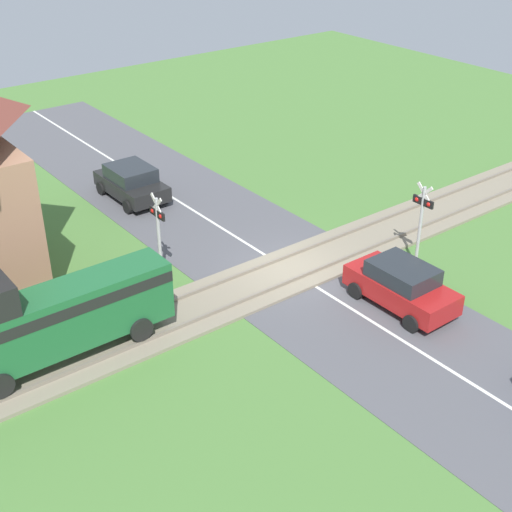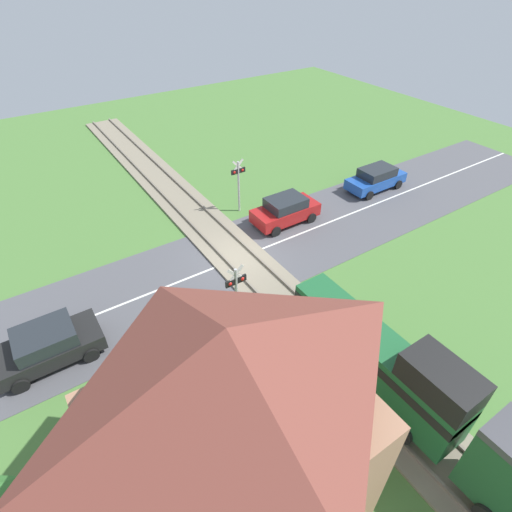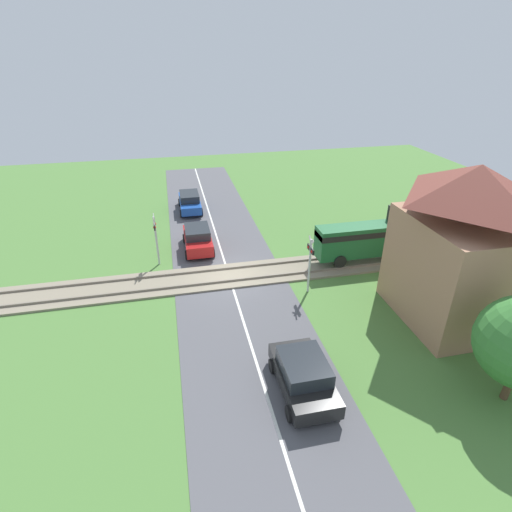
{
  "view_description": "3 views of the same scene",
  "coord_description": "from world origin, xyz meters",
  "px_view_note": "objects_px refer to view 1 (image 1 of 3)",
  "views": [
    {
      "loc": [
        -17.11,
        14.8,
        13.27
      ],
      "look_at": [
        0.0,
        1.61,
        1.2
      ],
      "focal_mm": 50.0,
      "sensor_mm": 36.0,
      "label": 1
    },
    {
      "loc": [
        8.08,
        13.92,
        12.61
      ],
      "look_at": [
        0.0,
        1.61,
        1.2
      ],
      "focal_mm": 28.0,
      "sensor_mm": 36.0,
      "label": 2
    },
    {
      "loc": [
        20.04,
        -2.81,
        11.98
      ],
      "look_at": [
        0.0,
        1.61,
        1.2
      ],
      "focal_mm": 28.0,
      "sensor_mm": 36.0,
      "label": 3
    }
  ],
  "objects_px": {
    "car_near_crossing": "(401,285)",
    "crossing_signal_west_approach": "(422,214)",
    "car_far_side": "(131,182)",
    "pedestrian_by_station": "(0,325)",
    "crossing_signal_east_approach": "(158,226)"
  },
  "relations": [
    {
      "from": "crossing_signal_west_approach",
      "to": "crossing_signal_east_approach",
      "type": "xyz_separation_m",
      "value": [
        4.96,
        7.99,
        0.0
      ]
    },
    {
      "from": "car_near_crossing",
      "to": "pedestrian_by_station",
      "type": "xyz_separation_m",
      "value": [
        6.05,
        11.43,
        -0.09
      ]
    },
    {
      "from": "crossing_signal_west_approach",
      "to": "crossing_signal_east_approach",
      "type": "height_order",
      "value": "same"
    },
    {
      "from": "crossing_signal_east_approach",
      "to": "car_far_side",
      "type": "bearing_deg",
      "value": -20.7
    },
    {
      "from": "crossing_signal_west_approach",
      "to": "pedestrian_by_station",
      "type": "bearing_deg",
      "value": 72.1
    },
    {
      "from": "car_near_crossing",
      "to": "car_far_side",
      "type": "height_order",
      "value": "car_near_crossing"
    },
    {
      "from": "car_near_crossing",
      "to": "crossing_signal_west_approach",
      "type": "height_order",
      "value": "crossing_signal_west_approach"
    },
    {
      "from": "car_near_crossing",
      "to": "crossing_signal_west_approach",
      "type": "xyz_separation_m",
      "value": [
        1.53,
        -2.56,
        1.28
      ]
    },
    {
      "from": "car_far_side",
      "to": "crossing_signal_east_approach",
      "type": "bearing_deg",
      "value": 159.3
    },
    {
      "from": "crossing_signal_west_approach",
      "to": "car_far_side",
      "type": "bearing_deg",
      "value": 24.88
    },
    {
      "from": "pedestrian_by_station",
      "to": "car_near_crossing",
      "type": "bearing_deg",
      "value": -117.87
    },
    {
      "from": "crossing_signal_west_approach",
      "to": "pedestrian_by_station",
      "type": "distance_m",
      "value": 14.77
    },
    {
      "from": "car_far_side",
      "to": "car_near_crossing",
      "type": "bearing_deg",
      "value": -167.74
    },
    {
      "from": "car_far_side",
      "to": "crossing_signal_east_approach",
      "type": "height_order",
      "value": "crossing_signal_east_approach"
    },
    {
      "from": "car_far_side",
      "to": "crossing_signal_west_approach",
      "type": "bearing_deg",
      "value": -155.12
    }
  ]
}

